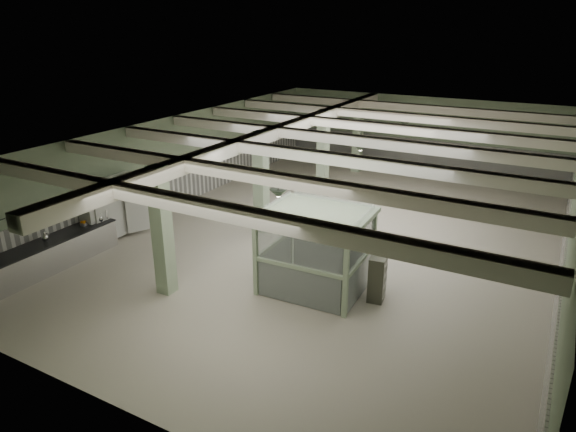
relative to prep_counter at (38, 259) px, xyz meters
The scene contains 33 objects.
floor 9.59m from the prep_counter, 46.95° to the left, with size 20.00×20.00×0.00m, color #BCB5A5.
ceiling 10.08m from the prep_counter, 46.95° to the left, with size 14.00×20.00×0.02m, color silver.
wall_back 18.26m from the prep_counter, 68.96° to the left, with size 14.00×0.02×3.60m, color #98AD8A.
wall_front 7.32m from the prep_counter, 24.64° to the right, with size 14.00×0.02×3.60m, color #98AD8A.
wall_left 7.14m from the prep_counter, 93.76° to the left, with size 0.02×20.00×3.60m, color #98AD8A.
wall_right 15.30m from the prep_counter, 27.34° to the left, with size 0.02×20.00×3.60m, color #98AD8A.
wainscot_left 7.02m from the prep_counter, 93.56° to the left, with size 0.05×19.90×1.50m, color white.
wainscot_right 15.22m from the prep_counter, 27.38° to the left, with size 0.05×19.90×1.50m, color white.
wainscot_back 18.19m from the prep_counter, 68.93° to the left, with size 13.90×0.05×1.50m, color white.
girder 8.59m from the prep_counter, 60.01° to the left, with size 0.45×19.90×0.40m, color white.
beam_a 7.20m from the prep_counter, ahead, with size 13.90×0.35×0.32m, color white.
beam_b 7.45m from the prep_counter, 17.00° to the left, with size 13.90×0.35×0.32m, color white.
beam_c 8.47m from the prep_counter, 34.53° to the left, with size 13.90×0.35×0.32m, color white.
beam_d 10.03m from the prep_counter, 46.95° to the left, with size 13.90×0.35×0.32m, color white.
beam_e 11.91m from the prep_counter, 55.46° to the left, with size 13.90×0.35×0.32m, color white.
beam_f 13.98m from the prep_counter, 61.41° to the left, with size 13.90×0.35×0.32m, color white.
beam_g 16.18m from the prep_counter, 65.72° to the left, with size 13.90×0.35×0.32m, color white.
column_a 4.37m from the prep_counter, 13.90° to the left, with size 0.42×0.42×3.60m, color #A2BB96.
column_b 7.36m from the prep_counter, 56.05° to the left, with size 0.42×0.42×3.60m, color #A2BB96.
column_c 11.79m from the prep_counter, 69.83° to the left, with size 0.42×0.42×3.60m, color #A2BB96.
column_d 15.59m from the prep_counter, 74.93° to the left, with size 0.42×0.42×3.60m, color #A2BB96.
hook_rail 1.56m from the prep_counter, 123.02° to the right, with size 0.02×0.02×1.20m, color black.
pendant_front 7.76m from the prep_counter, 15.86° to the left, with size 0.44×0.44×0.22m, color #2A3729.
pendant_mid 10.61m from the prep_counter, 46.81° to the left, with size 0.44×0.44×0.22m, color #2A3729.
pendant_back 14.58m from the prep_counter, 60.61° to the left, with size 0.44×0.44×0.22m, color #2A3729.
prep_counter is the anchor object (origin of this frame).
pitcher_near 0.69m from the prep_counter, 93.64° to the left, with size 0.21×0.24×0.31m, color silver, non-canonical shape.
pitcher_far 2.34m from the prep_counter, 85.65° to the left, with size 0.20×0.24×0.30m, color silver, non-canonical shape.
orange_bowl 1.85m from the prep_counter, 91.69° to the left, with size 0.24×0.24×0.08m, color #B2B2B7.
skillet_far 1.24m from the prep_counter, 146.45° to the right, with size 0.25×0.25×0.03m, color black.
walkin_cooler 3.05m from the prep_counter, 91.59° to the left, with size 0.90×2.20×2.02m.
guard_booth 8.26m from the prep_counter, 22.79° to the left, with size 2.90×2.49×2.39m.
filing_cabinet 9.87m from the prep_counter, 20.09° to the left, with size 0.41×0.58×1.26m, color #535446.
Camera 1 is at (6.52, -15.40, 7.04)m, focal length 32.00 mm.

